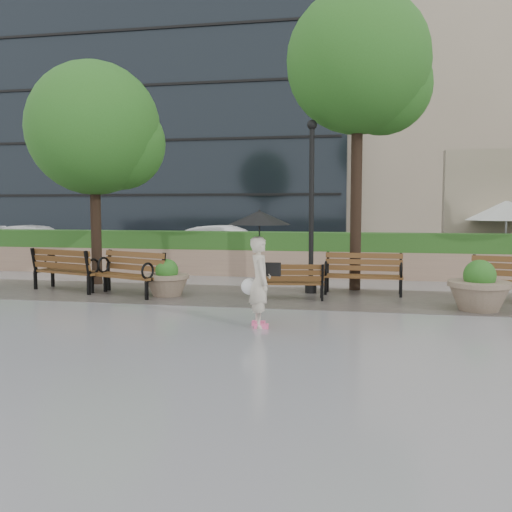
% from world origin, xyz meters
% --- Properties ---
extents(ground, '(100.00, 100.00, 0.00)m').
position_xyz_m(ground, '(0.00, 0.00, 0.00)').
color(ground, gray).
rests_on(ground, ground).
extents(cobble_strip, '(28.00, 3.20, 0.01)m').
position_xyz_m(cobble_strip, '(0.00, 3.00, 0.01)').
color(cobble_strip, '#383330').
rests_on(cobble_strip, ground).
extents(hedge_wall, '(24.00, 0.80, 1.35)m').
position_xyz_m(hedge_wall, '(0.00, 7.00, 0.66)').
color(hedge_wall, tan).
rests_on(hedge_wall, ground).
extents(asphalt_street, '(40.00, 7.00, 0.00)m').
position_xyz_m(asphalt_street, '(0.00, 11.00, 0.00)').
color(asphalt_street, black).
rests_on(asphalt_street, ground).
extents(bldg_glass, '(20.00, 10.00, 25.00)m').
position_xyz_m(bldg_glass, '(-9.00, 22.00, 12.50)').
color(bldg_glass, black).
rests_on(bldg_glass, ground).
extents(bench_0, '(2.11, 1.37, 1.06)m').
position_xyz_m(bench_0, '(-5.34, 2.91, 0.32)').
color(bench_0, brown).
rests_on(bench_0, ground).
extents(bench_1, '(2.05, 1.43, 1.03)m').
position_xyz_m(bench_1, '(-3.63, 2.54, 0.31)').
color(bench_1, brown).
rests_on(bench_1, ground).
extents(bench_2, '(1.62, 0.82, 0.83)m').
position_xyz_m(bench_2, '(0.29, 2.65, 0.25)').
color(bench_2, brown).
rests_on(bench_2, ground).
extents(bench_3, '(1.87, 0.78, 0.99)m').
position_xyz_m(bench_3, '(1.94, 3.71, 0.30)').
color(bench_3, brown).
rests_on(bench_3, ground).
extents(planter_left, '(1.06, 1.06, 0.89)m').
position_xyz_m(planter_left, '(-2.64, 2.61, 0.35)').
color(planter_left, '#7F6B56').
rests_on(planter_left, ground).
extents(planter_right, '(1.25, 1.25, 1.05)m').
position_xyz_m(planter_right, '(4.28, 2.03, 0.41)').
color(planter_right, '#7F6B56').
rests_on(planter_right, ground).
extents(lamppost, '(0.28, 0.28, 4.20)m').
position_xyz_m(lamppost, '(0.67, 3.73, 1.86)').
color(lamppost, black).
rests_on(lamppost, ground).
extents(tree_0, '(3.62, 3.55, 5.99)m').
position_xyz_m(tree_0, '(-5.10, 4.30, 4.10)').
color(tree_0, black).
rests_on(tree_0, ground).
extents(tree_1, '(3.62, 3.55, 7.46)m').
position_xyz_m(tree_1, '(1.87, 4.53, 5.53)').
color(tree_1, black).
rests_on(tree_1, ground).
extents(patio_umb_white, '(2.50, 2.50, 2.30)m').
position_xyz_m(patio_umb_white, '(6.27, 8.84, 1.99)').
color(patio_umb_white, black).
rests_on(patio_umb_white, ground).
extents(car_left, '(4.81, 2.09, 1.38)m').
position_xyz_m(car_left, '(-10.81, 10.31, 0.69)').
color(car_left, white).
rests_on(car_left, ground).
extents(car_right, '(4.50, 2.17, 1.42)m').
position_xyz_m(car_right, '(-3.02, 9.99, 0.71)').
color(car_right, white).
rests_on(car_right, ground).
extents(pedestrian, '(1.11, 1.11, 2.05)m').
position_xyz_m(pedestrian, '(0.17, -0.36, 1.25)').
color(pedestrian, beige).
rests_on(pedestrian, ground).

